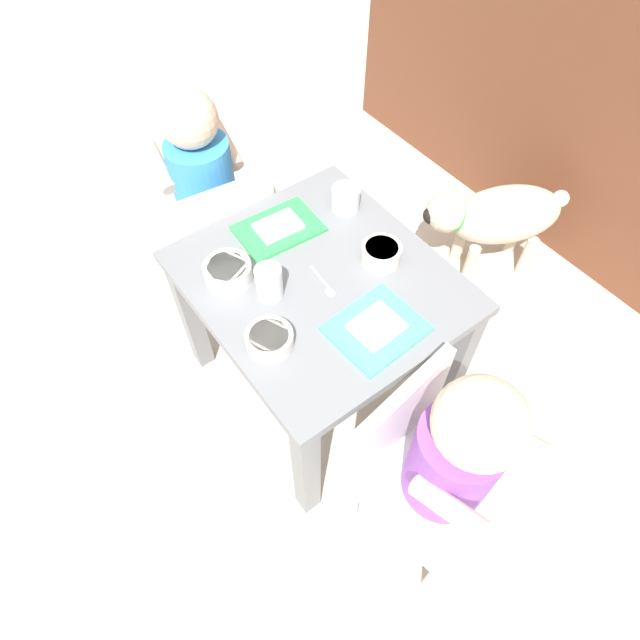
% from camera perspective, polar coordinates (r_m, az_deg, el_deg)
% --- Properties ---
extents(ground_plane, '(7.00, 7.00, 0.00)m').
position_cam_1_polar(ground_plane, '(1.53, 0.00, -6.27)').
color(ground_plane, beige).
extents(kitchen_cabinet_back, '(1.88, 0.32, 0.94)m').
position_cam_1_polar(kitchen_cabinet_back, '(1.86, 29.78, 19.82)').
color(kitchen_cabinet_back, brown).
rests_on(kitchen_cabinet_back, ground).
extents(dining_table, '(0.57, 0.51, 0.44)m').
position_cam_1_polar(dining_table, '(1.23, 0.00, 2.03)').
color(dining_table, slate).
rests_on(dining_table, ground).
extents(seated_child_left, '(0.31, 0.31, 0.66)m').
position_cam_1_polar(seated_child_left, '(1.46, -11.97, 13.56)').
color(seated_child_left, silver).
rests_on(seated_child_left, ground).
extents(seated_child_right, '(0.32, 0.32, 0.64)m').
position_cam_1_polar(seated_child_right, '(1.03, 13.61, -13.58)').
color(seated_child_right, silver).
rests_on(seated_child_right, ground).
extents(dog, '(0.30, 0.43, 0.32)m').
position_cam_1_polar(dog, '(1.71, 18.14, 10.34)').
color(dog, beige).
rests_on(dog, ground).
extents(food_tray_left, '(0.14, 0.20, 0.02)m').
position_cam_1_polar(food_tray_left, '(1.27, -4.41, 9.66)').
color(food_tray_left, green).
rests_on(food_tray_left, dining_table).
extents(food_tray_right, '(0.16, 0.19, 0.02)m').
position_cam_1_polar(food_tray_right, '(1.09, 5.97, -0.83)').
color(food_tray_right, '#4CC6BC').
rests_on(food_tray_right, dining_table).
extents(water_cup_left, '(0.07, 0.07, 0.06)m').
position_cam_1_polar(water_cup_left, '(1.31, 2.70, 12.56)').
color(water_cup_left, white).
rests_on(water_cup_left, dining_table).
extents(water_cup_right, '(0.06, 0.06, 0.07)m').
position_cam_1_polar(water_cup_right, '(1.12, -5.39, 3.83)').
color(water_cup_right, white).
rests_on(water_cup_right, dining_table).
extents(veggie_bowl_near, '(0.10, 0.10, 0.04)m').
position_cam_1_polar(veggie_bowl_near, '(1.17, -9.70, 5.05)').
color(veggie_bowl_near, white).
rests_on(veggie_bowl_near, dining_table).
extents(cereal_bowl_left_side, '(0.09, 0.09, 0.04)m').
position_cam_1_polar(cereal_bowl_left_side, '(1.19, 6.47, 7.02)').
color(cereal_bowl_left_side, silver).
rests_on(cereal_bowl_left_side, dining_table).
extents(veggie_bowl_far, '(0.09, 0.09, 0.03)m').
position_cam_1_polar(veggie_bowl_far, '(1.06, -5.37, -2.01)').
color(veggie_bowl_far, silver).
rests_on(veggie_bowl_far, dining_table).
extents(spoon_by_left_tray, '(0.10, 0.02, 0.01)m').
position_cam_1_polar(spoon_by_left_tray, '(1.15, 0.40, 3.72)').
color(spoon_by_left_tray, silver).
rests_on(spoon_by_left_tray, dining_table).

